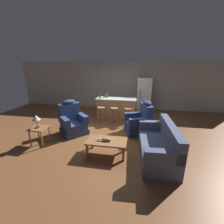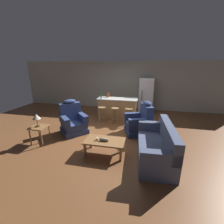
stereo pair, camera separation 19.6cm
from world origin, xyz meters
TOP-DOWN VIEW (x-y plane):
  - ground_plane at (0.00, 0.00)m, footprint 12.00×12.00m
  - back_wall at (0.00, 3.12)m, footprint 12.00×0.05m
  - coffee_table at (0.19, -1.64)m, footprint 1.10×0.60m
  - fish_figurine at (0.15, -1.68)m, footprint 0.34×0.10m
  - couch at (1.59, -1.52)m, footprint 0.95×1.95m
  - recliner_near_lamp at (-1.34, -0.48)m, footprint 1.19×1.19m
  - recliner_near_island at (1.08, -0.07)m, footprint 1.06×1.06m
  - end_table at (-1.99, -1.47)m, footprint 0.48×0.48m
  - table_lamp at (-2.02, -1.48)m, footprint 0.24×0.24m
  - kitchen_island at (0.00, 1.35)m, footprint 1.80×0.70m
  - bar_stool_left at (-0.56, 0.72)m, footprint 0.32×0.32m
  - bar_stool_middle at (0.01, 0.72)m, footprint 0.32×0.32m
  - bar_stool_right at (0.58, 0.72)m, footprint 0.32×0.32m
  - refrigerator at (1.25, 2.55)m, footprint 0.70×0.69m
  - bottle_tall_green at (-0.47, 1.53)m, footprint 0.09×0.09m
  - bottle_short_amber at (-0.71, 1.12)m, footprint 0.06×0.06m
  - bottle_wine_dark at (-0.51, 1.44)m, footprint 0.07×0.07m

SIDE VIEW (x-z plane):
  - ground_plane at x=0.00m, z-range 0.00..0.00m
  - couch at x=1.59m, z-range -0.13..0.81m
  - coffee_table at x=0.19m, z-range 0.15..0.57m
  - recliner_near_lamp at x=-1.34m, z-range -0.18..1.02m
  - recliner_near_island at x=1.08m, z-range -0.18..1.02m
  - end_table at x=-1.99m, z-range 0.18..0.74m
  - fish_figurine at x=0.15m, z-range 0.41..0.51m
  - bar_stool_left at x=-0.56m, z-range 0.13..0.81m
  - bar_stool_middle at x=0.01m, z-range 0.13..0.81m
  - bar_stool_right at x=0.58m, z-range 0.13..0.81m
  - kitchen_island at x=0.00m, z-range 0.00..0.95m
  - table_lamp at x=-2.02m, z-range 0.66..1.07m
  - refrigerator at x=1.25m, z-range 0.00..1.76m
  - bottle_wine_dark at x=-0.51m, z-range 0.92..1.16m
  - bottle_tall_green at x=-0.47m, z-range 0.92..1.17m
  - bottle_short_amber at x=-0.71m, z-range 0.91..1.23m
  - back_wall at x=0.00m, z-range 0.00..2.60m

